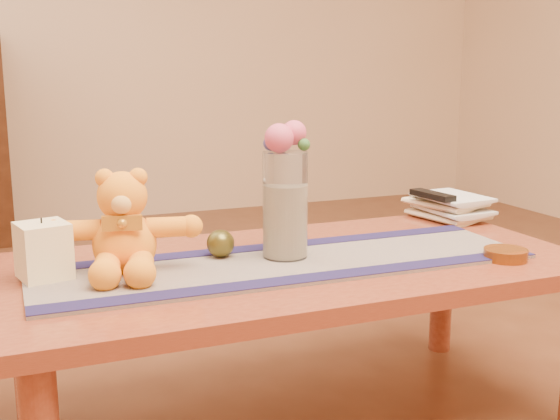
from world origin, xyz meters
name	(u,v)px	position (x,y,z in m)	size (l,w,h in m)	color
coffee_table_top	(299,268)	(0.00, 0.00, 0.43)	(1.40, 0.70, 0.04)	maroon
table_leg_bl	(26,349)	(-0.64, 0.29, 0.21)	(0.07, 0.07, 0.41)	maroon
table_leg_br	(442,289)	(0.64, 0.29, 0.21)	(0.07, 0.07, 0.41)	maroon
persian_runner	(286,263)	(-0.04, -0.03, 0.45)	(1.20, 0.35, 0.01)	#1D1948
runner_border_near	(311,278)	(-0.05, -0.17, 0.46)	(1.20, 0.06, 0.00)	#1A1541
runner_border_far	(266,247)	(-0.04, 0.12, 0.46)	(1.20, 0.06, 0.00)	#1A1541
teddy_bear	(124,223)	(-0.42, 0.05, 0.57)	(0.33, 0.27, 0.22)	orange
pillar_candle	(43,251)	(-0.59, 0.06, 0.52)	(0.10, 0.10, 0.12)	#FCECB9
candle_wick	(41,220)	(-0.59, 0.06, 0.59)	(0.00, 0.00, 0.01)	black
glass_vase	(285,205)	(-0.03, 0.01, 0.59)	(0.11, 0.11, 0.26)	silver
potpourri_fill	(285,221)	(-0.03, 0.01, 0.55)	(0.09, 0.09, 0.18)	beige
rose_left	(279,138)	(-0.05, 0.00, 0.75)	(0.07, 0.07, 0.07)	#D34A6F
rose_right	(294,133)	(-0.01, 0.02, 0.76)	(0.06, 0.06, 0.06)	#D34A6F
blue_flower_back	(283,139)	(-0.02, 0.05, 0.75)	(0.04, 0.04, 0.04)	#494699
blue_flower_side	(271,143)	(-0.06, 0.03, 0.74)	(0.04, 0.04, 0.04)	#494699
leaf_sprig	(304,145)	(0.01, -0.01, 0.74)	(0.03, 0.03, 0.03)	#33662D
bronze_ball	(221,243)	(-0.18, 0.07, 0.49)	(0.07, 0.07, 0.07)	#484318
book_bottom	(429,218)	(0.54, 0.24, 0.46)	(0.17, 0.22, 0.02)	#F6E1BE
book_lower	(431,212)	(0.55, 0.24, 0.48)	(0.16, 0.22, 0.02)	#F6E1BE
book_upper	(427,206)	(0.54, 0.24, 0.50)	(0.17, 0.22, 0.02)	#F6E1BE
book_top	(431,200)	(0.55, 0.24, 0.52)	(0.16, 0.22, 0.02)	#F6E1BE
tv_remote	(432,195)	(0.54, 0.23, 0.54)	(0.04, 0.16, 0.02)	black
amber_dish	(506,254)	(0.47, -0.20, 0.46)	(0.11, 0.11, 0.03)	#BF5914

